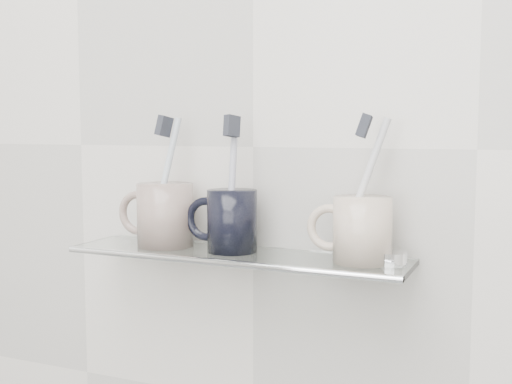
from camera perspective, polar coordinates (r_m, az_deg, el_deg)
The scene contains 18 objects.
wall_back at distance 0.97m, azimuth -0.26°, elevation 4.03°, with size 2.50×2.50×0.00m, color silver.
shelf_glass at distance 0.93m, azimuth -1.81°, elevation -5.63°, with size 0.50×0.12×0.01m, color silver.
shelf_rail at distance 0.88m, azimuth -3.37°, elevation -6.28°, with size 0.01×0.01×0.50m, color silver.
bracket_left at distance 1.07m, azimuth -10.95°, elevation -4.79°, with size 0.02×0.02×0.03m, color silver.
bracket_right at distance 0.91m, azimuth 11.67°, elevation -6.70°, with size 0.02×0.02×0.03m, color silver.
mug_left at distance 0.98m, azimuth -8.07°, elevation -2.02°, with size 0.09×0.09×0.10m, color beige.
mug_left_handle at distance 1.01m, azimuth -10.43°, elevation -1.86°, with size 0.07×0.07×0.01m, color beige.
toothbrush_left at distance 0.97m, azimuth -8.11°, elevation 1.10°, with size 0.01×0.01×0.19m, color silver.
bristles_left at distance 0.97m, azimuth -8.18°, elevation 5.81°, with size 0.01×0.02×0.03m, color #25272F.
mug_center at distance 0.93m, azimuth -2.13°, elevation -2.58°, with size 0.07×0.07×0.09m, color black.
mug_center_handle at distance 0.95m, azimuth -4.44°, elevation -2.42°, with size 0.07×0.07×0.01m, color black.
toothbrush_center at distance 0.92m, azimuth -2.14°, elevation 0.89°, with size 0.01×0.01×0.19m, color #9091A9.
bristles_center at distance 0.92m, azimuth -2.16°, elevation 5.88°, with size 0.01×0.02×0.03m, color #25272F.
mug_right at distance 0.86m, azimuth 9.44°, elevation -3.32°, with size 0.08×0.08×0.09m, color beige.
mug_right_handle at distance 0.87m, azimuth 6.57°, elevation -3.16°, with size 0.06×0.06×0.01m, color beige.
toothbrush_right at distance 0.86m, azimuth 9.50°, elevation 0.46°, with size 0.01×0.01×0.19m, color silver.
bristles_right at distance 0.85m, azimuth 9.59°, elevation 5.82°, with size 0.01×0.02×0.03m, color #25272F.
chrome_cap at distance 0.86m, azimuth 11.93°, elevation -5.78°, with size 0.04×0.04×0.02m, color silver.
Camera 1 is at (0.39, 0.22, 1.28)m, focal length 45.00 mm.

